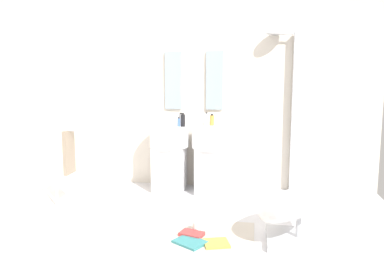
{
  "coord_description": "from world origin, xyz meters",
  "views": [
    {
      "loc": [
        0.8,
        -3.37,
        1.5
      ],
      "look_at": [
        0.15,
        0.55,
        0.95
      ],
      "focal_mm": 34.8,
      "sensor_mm": 36.0,
      "label": 1
    }
  ],
  "objects_px": {
    "magazine_teal": "(190,242)",
    "soap_bottle_blue": "(179,122)",
    "soap_bottle_amber": "(212,120)",
    "magazine_red": "(192,234)",
    "pedestal_sink_right": "(212,156)",
    "soap_bottle_grey": "(181,119)",
    "pedestal_sink_left": "(170,154)",
    "towel_rack": "(67,154)",
    "shower_column": "(296,110)",
    "lounge_chair": "(299,206)",
    "coffee_mug": "(196,226)",
    "soap_bottle_white": "(206,119)",
    "soap_bottle_black": "(183,120)",
    "magazine_ochre": "(216,243)"
  },
  "relations": [
    {
      "from": "magazine_teal",
      "to": "soap_bottle_blue",
      "type": "distance_m",
      "value": 1.81
    },
    {
      "from": "soap_bottle_amber",
      "to": "magazine_red",
      "type": "bearing_deg",
      "value": -90.44
    },
    {
      "from": "pedestal_sink_right",
      "to": "soap_bottle_grey",
      "type": "bearing_deg",
      "value": 166.86
    },
    {
      "from": "soap_bottle_grey",
      "to": "pedestal_sink_left",
      "type": "bearing_deg",
      "value": -143.71
    },
    {
      "from": "magazine_red",
      "to": "soap_bottle_amber",
      "type": "xyz_separation_m",
      "value": [
        0.01,
        1.54,
        0.9
      ]
    },
    {
      "from": "towel_rack",
      "to": "soap_bottle_grey",
      "type": "height_order",
      "value": "soap_bottle_grey"
    },
    {
      "from": "soap_bottle_blue",
      "to": "shower_column",
      "type": "bearing_deg",
      "value": 9.35
    },
    {
      "from": "lounge_chair",
      "to": "soap_bottle_blue",
      "type": "relative_size",
      "value": 8.45
    },
    {
      "from": "shower_column",
      "to": "soap_bottle_amber",
      "type": "bearing_deg",
      "value": -176.8
    },
    {
      "from": "coffee_mug",
      "to": "soap_bottle_white",
      "type": "bearing_deg",
      "value": 93.36
    },
    {
      "from": "soap_bottle_white",
      "to": "pedestal_sink_right",
      "type": "bearing_deg",
      "value": -49.84
    },
    {
      "from": "soap_bottle_white",
      "to": "soap_bottle_blue",
      "type": "relative_size",
      "value": 1.44
    },
    {
      "from": "lounge_chair",
      "to": "soap_bottle_white",
      "type": "distance_m",
      "value": 1.89
    },
    {
      "from": "magazine_teal",
      "to": "soap_bottle_amber",
      "type": "height_order",
      "value": "soap_bottle_amber"
    },
    {
      "from": "lounge_chair",
      "to": "soap_bottle_grey",
      "type": "bearing_deg",
      "value": 132.93
    },
    {
      "from": "magazine_teal",
      "to": "soap_bottle_black",
      "type": "relative_size",
      "value": 1.56
    },
    {
      "from": "pedestal_sink_right",
      "to": "shower_column",
      "type": "bearing_deg",
      "value": 10.91
    },
    {
      "from": "soap_bottle_black",
      "to": "soap_bottle_amber",
      "type": "relative_size",
      "value": 1.16
    },
    {
      "from": "soap_bottle_black",
      "to": "lounge_chair",
      "type": "bearing_deg",
      "value": -45.53
    },
    {
      "from": "lounge_chair",
      "to": "pedestal_sink_left",
      "type": "bearing_deg",
      "value": 137.62
    },
    {
      "from": "pedestal_sink_left",
      "to": "lounge_chair",
      "type": "xyz_separation_m",
      "value": [
        1.51,
        -1.37,
        -0.13
      ]
    },
    {
      "from": "lounge_chair",
      "to": "coffee_mug",
      "type": "distance_m",
      "value": 1.0
    },
    {
      "from": "pedestal_sink_right",
      "to": "soap_bottle_white",
      "type": "bearing_deg",
      "value": 130.16
    },
    {
      "from": "lounge_chair",
      "to": "soap_bottle_amber",
      "type": "bearing_deg",
      "value": 122.37
    },
    {
      "from": "towel_rack",
      "to": "magazine_teal",
      "type": "relative_size",
      "value": 3.49
    },
    {
      "from": "pedestal_sink_right",
      "to": "shower_column",
      "type": "distance_m",
      "value": 1.23
    },
    {
      "from": "coffee_mug",
      "to": "towel_rack",
      "type": "bearing_deg",
      "value": 164.24
    },
    {
      "from": "magazine_ochre",
      "to": "towel_rack",
      "type": "bearing_deg",
      "value": 140.88
    },
    {
      "from": "coffee_mug",
      "to": "soap_bottle_black",
      "type": "height_order",
      "value": "soap_bottle_black"
    },
    {
      "from": "pedestal_sink_right",
      "to": "soap_bottle_white",
      "type": "height_order",
      "value": "soap_bottle_white"
    },
    {
      "from": "shower_column",
      "to": "soap_bottle_amber",
      "type": "distance_m",
      "value": 1.08
    },
    {
      "from": "lounge_chair",
      "to": "soap_bottle_blue",
      "type": "bearing_deg",
      "value": 135.77
    },
    {
      "from": "soap_bottle_white",
      "to": "soap_bottle_blue",
      "type": "xyz_separation_m",
      "value": [
        -0.34,
        -0.14,
        -0.03
      ]
    },
    {
      "from": "pedestal_sink_left",
      "to": "lounge_chair",
      "type": "height_order",
      "value": "pedestal_sink_left"
    },
    {
      "from": "pedestal_sink_right",
      "to": "magazine_red",
      "type": "xyz_separation_m",
      "value": [
        -0.03,
        -1.4,
        -0.46
      ]
    },
    {
      "from": "soap_bottle_white",
      "to": "soap_bottle_amber",
      "type": "xyz_separation_m",
      "value": [
        0.07,
        0.04,
        -0.01
      ]
    },
    {
      "from": "pedestal_sink_left",
      "to": "soap_bottle_blue",
      "type": "relative_size",
      "value": 7.78
    },
    {
      "from": "pedestal_sink_right",
      "to": "soap_bottle_black",
      "type": "relative_size",
      "value": 5.5
    },
    {
      "from": "magazine_red",
      "to": "coffee_mug",
      "type": "xyz_separation_m",
      "value": [
        0.03,
        0.12,
        0.03
      ]
    },
    {
      "from": "pedestal_sink_left",
      "to": "soap_bottle_grey",
      "type": "relative_size",
      "value": 5.82
    },
    {
      "from": "towel_rack",
      "to": "soap_bottle_white",
      "type": "bearing_deg",
      "value": 32.5
    },
    {
      "from": "pedestal_sink_left",
      "to": "soap_bottle_black",
      "type": "bearing_deg",
      "value": -9.42
    },
    {
      "from": "soap_bottle_blue",
      "to": "soap_bottle_grey",
      "type": "bearing_deg",
      "value": 90.28
    },
    {
      "from": "lounge_chair",
      "to": "magazine_ochre",
      "type": "bearing_deg",
      "value": -167.01
    },
    {
      "from": "magazine_red",
      "to": "soap_bottle_blue",
      "type": "bearing_deg",
      "value": 123.58
    },
    {
      "from": "towel_rack",
      "to": "soap_bottle_black",
      "type": "xyz_separation_m",
      "value": [
        1.19,
        0.81,
        0.31
      ]
    },
    {
      "from": "magazine_teal",
      "to": "towel_rack",
      "type": "bearing_deg",
      "value": -173.38
    },
    {
      "from": "coffee_mug",
      "to": "soap_bottle_amber",
      "type": "relative_size",
      "value": 0.6
    },
    {
      "from": "lounge_chair",
      "to": "soap_bottle_amber",
      "type": "xyz_separation_m",
      "value": [
        -0.96,
        1.52,
        0.58
      ]
    },
    {
      "from": "towel_rack",
      "to": "lounge_chair",
      "type": "bearing_deg",
      "value": -11.96
    }
  ]
}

